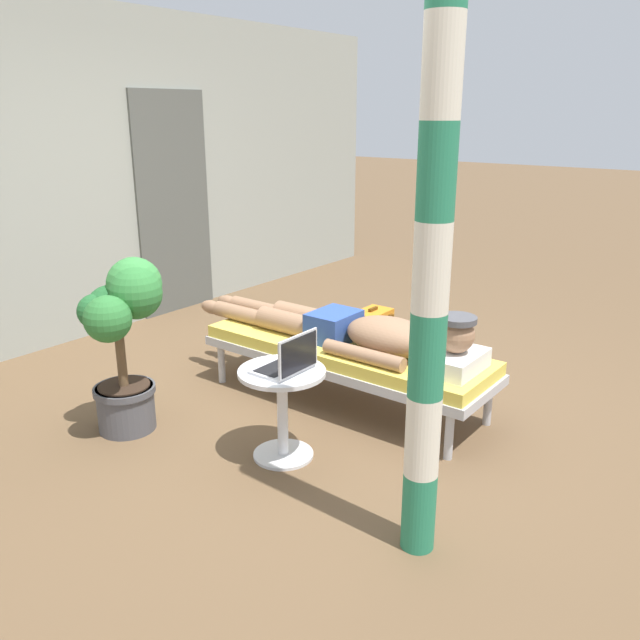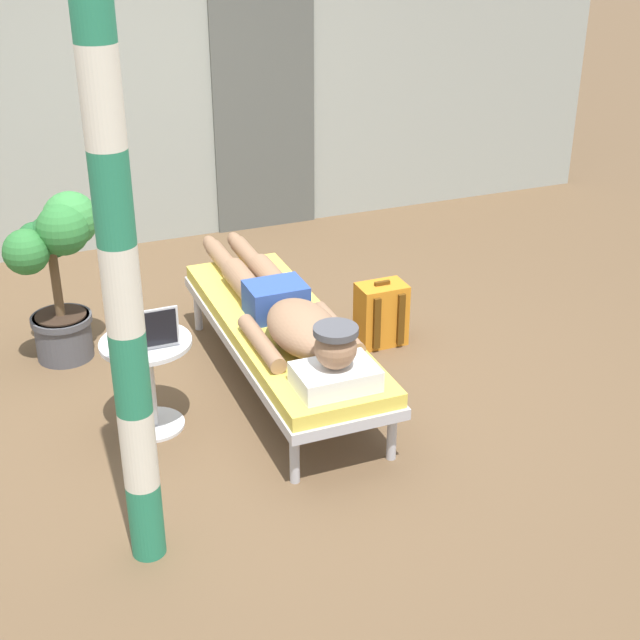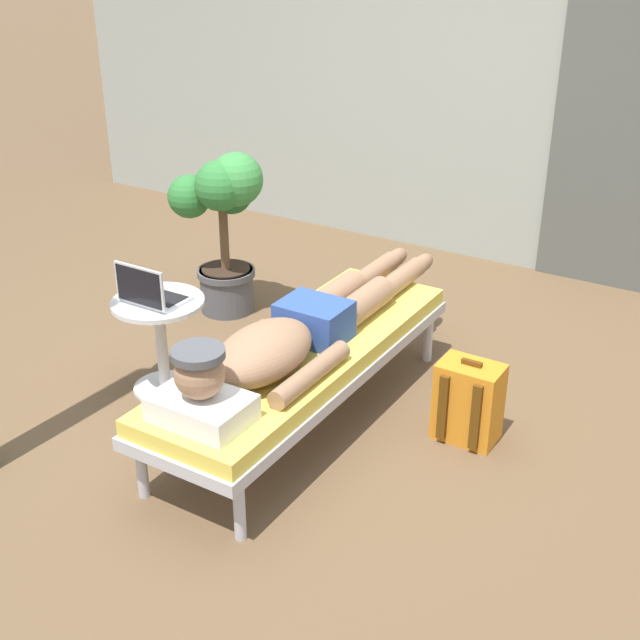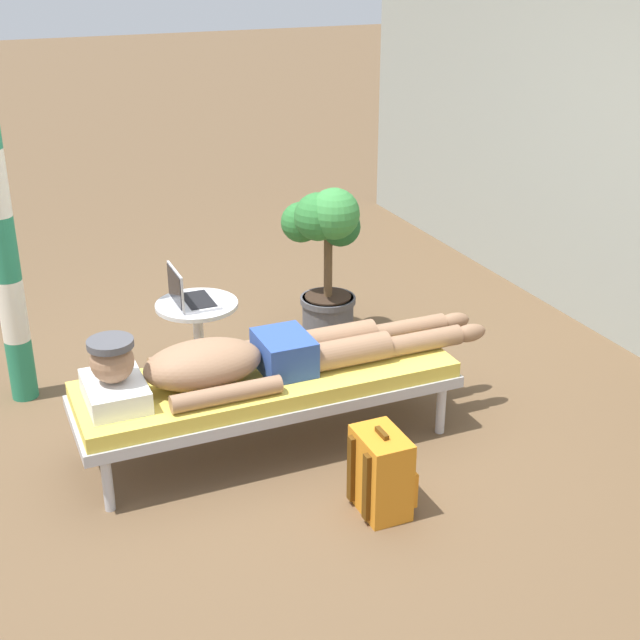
{
  "view_description": "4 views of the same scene",
  "coord_description": "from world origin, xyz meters",
  "px_view_note": "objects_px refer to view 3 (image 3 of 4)",
  "views": [
    {
      "loc": [
        -3.06,
        -2.4,
        1.87
      ],
      "look_at": [
        0.03,
        -0.04,
        0.61
      ],
      "focal_mm": 36.69,
      "sensor_mm": 36.0,
      "label": 1
    },
    {
      "loc": [
        -1.32,
        -4.48,
        2.74
      ],
      "look_at": [
        0.39,
        -0.26,
        0.47
      ],
      "focal_mm": 51.62,
      "sensor_mm": 36.0,
      "label": 2
    },
    {
      "loc": [
        2.17,
        -3.11,
        2.3
      ],
      "look_at": [
        0.42,
        -0.28,
        0.68
      ],
      "focal_mm": 46.91,
      "sensor_mm": 36.0,
      "label": 3
    },
    {
      "loc": [
        4.05,
        -1.45,
        2.51
      ],
      "look_at": [
        0.24,
        0.18,
        0.68
      ],
      "focal_mm": 49.74,
      "sensor_mm": 36.0,
      "label": 4
    }
  ],
  "objects_px": {
    "person_reclining": "(292,335)",
    "backpack": "(469,402)",
    "potted_plant": "(223,215)",
    "laptop": "(150,293)",
    "side_table": "(160,329)",
    "lounge_chair": "(304,359)"
  },
  "relations": [
    {
      "from": "person_reclining",
      "to": "backpack",
      "type": "xyz_separation_m",
      "value": [
        0.76,
        0.39,
        -0.32
      ]
    },
    {
      "from": "potted_plant",
      "to": "laptop",
      "type": "bearing_deg",
      "value": -73.15
    },
    {
      "from": "person_reclining",
      "to": "backpack",
      "type": "bearing_deg",
      "value": 27.01
    },
    {
      "from": "side_table",
      "to": "backpack",
      "type": "xyz_separation_m",
      "value": [
        1.56,
        0.42,
        -0.16
      ]
    },
    {
      "from": "backpack",
      "to": "potted_plant",
      "type": "xyz_separation_m",
      "value": [
        -1.86,
        0.53,
        0.45
      ]
    },
    {
      "from": "laptop",
      "to": "side_table",
      "type": "bearing_deg",
      "value": 90.0
    },
    {
      "from": "potted_plant",
      "to": "side_table",
      "type": "bearing_deg",
      "value": -72.3
    },
    {
      "from": "side_table",
      "to": "backpack",
      "type": "distance_m",
      "value": 1.62
    },
    {
      "from": "laptop",
      "to": "potted_plant",
      "type": "relative_size",
      "value": 0.29
    },
    {
      "from": "side_table",
      "to": "laptop",
      "type": "bearing_deg",
      "value": -90.0
    },
    {
      "from": "lounge_chair",
      "to": "backpack",
      "type": "distance_m",
      "value": 0.82
    },
    {
      "from": "side_table",
      "to": "potted_plant",
      "type": "xyz_separation_m",
      "value": [
        -0.3,
        0.95,
        0.29
      ]
    },
    {
      "from": "side_table",
      "to": "backpack",
      "type": "height_order",
      "value": "side_table"
    },
    {
      "from": "lounge_chair",
      "to": "backpack",
      "type": "xyz_separation_m",
      "value": [
        0.76,
        0.28,
        -0.15
      ]
    },
    {
      "from": "lounge_chair",
      "to": "side_table",
      "type": "bearing_deg",
      "value": -170.09
    },
    {
      "from": "backpack",
      "to": "person_reclining",
      "type": "bearing_deg",
      "value": -152.99
    },
    {
      "from": "backpack",
      "to": "potted_plant",
      "type": "relative_size",
      "value": 0.4
    },
    {
      "from": "side_table",
      "to": "laptop",
      "type": "distance_m",
      "value": 0.23
    },
    {
      "from": "person_reclining",
      "to": "lounge_chair",
      "type": "bearing_deg",
      "value": 90.0
    },
    {
      "from": "side_table",
      "to": "potted_plant",
      "type": "height_order",
      "value": "potted_plant"
    },
    {
      "from": "laptop",
      "to": "potted_plant",
      "type": "height_order",
      "value": "potted_plant"
    },
    {
      "from": "person_reclining",
      "to": "side_table",
      "type": "height_order",
      "value": "person_reclining"
    }
  ]
}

